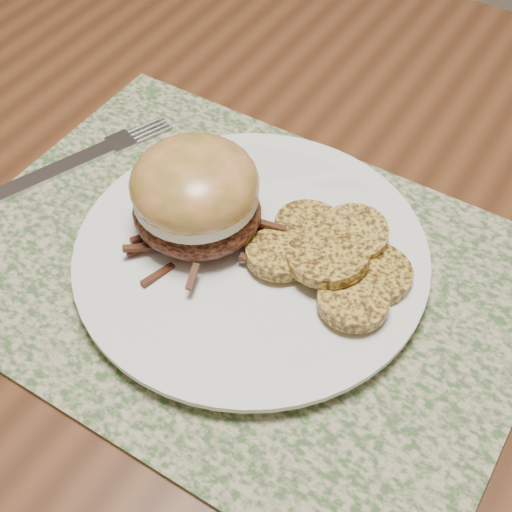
{
  "coord_description": "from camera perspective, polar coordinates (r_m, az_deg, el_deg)",
  "views": [
    {
      "loc": [
        0.13,
        -0.33,
        1.19
      ],
      "look_at": [
        -0.05,
        -0.04,
        0.79
      ],
      "focal_mm": 50.0,
      "sensor_mm": 36.0,
      "label": 1
    }
  ],
  "objects": [
    {
      "name": "dining_table",
      "position": [
        0.62,
        5.83,
        -6.52
      ],
      "size": [
        1.5,
        0.9,
        0.75
      ],
      "color": "#583119",
      "rests_on": "ground"
    },
    {
      "name": "placemat",
      "position": [
        0.56,
        -1.31,
        -1.35
      ],
      "size": [
        0.45,
        0.33,
        0.0
      ],
      "primitive_type": "cube",
      "color": "#3B5A2E",
      "rests_on": "dining_table"
    },
    {
      "name": "dinner_plate",
      "position": [
        0.56,
        -0.38,
        0.01
      ],
      "size": [
        0.26,
        0.26,
        0.02
      ],
      "primitive_type": "cylinder",
      "color": "white",
      "rests_on": "placemat"
    },
    {
      "name": "pork_sandwich",
      "position": [
        0.54,
        -4.86,
        4.88
      ],
      "size": [
        0.11,
        0.11,
        0.08
      ],
      "rotation": [
        0.0,
        0.0,
        0.13
      ],
      "color": "black",
      "rests_on": "dinner_plate"
    },
    {
      "name": "roasted_potatoes",
      "position": [
        0.54,
        6.27,
        -0.05
      ],
      "size": [
        0.14,
        0.13,
        0.03
      ],
      "color": "gold",
      "rests_on": "dinner_plate"
    },
    {
      "name": "fork",
      "position": [
        0.66,
        -14.67,
        7.09
      ],
      "size": [
        0.09,
        0.2,
        0.0
      ],
      "rotation": [
        0.0,
        0.0,
        -0.39
      ],
      "color": "#BABAC2",
      "rests_on": "placemat"
    }
  ]
}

